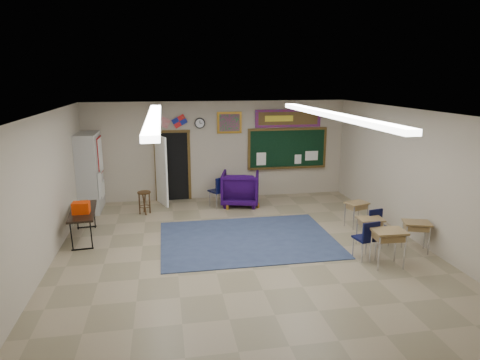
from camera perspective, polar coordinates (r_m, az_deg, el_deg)
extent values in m
plane|color=gray|center=(9.33, 0.75, -9.79)|extent=(9.00, 9.00, 0.00)
cube|color=#ADA28D|center=(13.19, -2.93, 3.96)|extent=(8.00, 0.04, 3.00)
cube|color=#ADA28D|center=(4.77, 11.39, -14.16)|extent=(8.00, 0.04, 3.00)
cube|color=#ADA28D|center=(9.01, -25.08, -1.87)|extent=(0.04, 9.00, 3.00)
cube|color=#ADA28D|center=(10.35, 23.07, 0.21)|extent=(0.04, 9.00, 3.00)
cube|color=beige|center=(8.59, 0.81, 8.91)|extent=(8.00, 9.00, 0.04)
cube|color=#344162|center=(10.09, 1.01, -7.88)|extent=(4.00, 3.00, 0.02)
cube|color=black|center=(13.17, -8.96, 1.80)|extent=(0.95, 0.04, 2.10)
cube|color=white|center=(12.74, -10.46, 1.25)|extent=(0.35, 0.86, 2.05)
cube|color=#533C17|center=(13.61, 6.34, 4.19)|extent=(2.55, 0.05, 1.30)
cube|color=black|center=(13.60, 6.35, 4.18)|extent=(2.40, 0.03, 1.15)
cube|color=#533C17|center=(13.67, 6.34, 1.67)|extent=(2.40, 0.12, 0.04)
cube|color=red|center=(13.49, 6.44, 8.18)|extent=(2.10, 0.04, 0.55)
cube|color=brown|center=(13.48, 6.46, 8.17)|extent=(1.90, 0.03, 0.40)
cube|color=#AA7721|center=(13.10, -1.42, 7.66)|extent=(0.75, 0.05, 0.65)
cube|color=#A51466|center=(13.08, -1.41, 7.65)|extent=(0.62, 0.03, 0.52)
cylinder|color=black|center=(12.99, -5.38, 7.55)|extent=(0.32, 0.05, 0.32)
cylinder|color=white|center=(12.98, -5.38, 7.55)|extent=(0.26, 0.02, 0.26)
cube|color=#A9A9A4|center=(12.70, -19.40, 0.99)|extent=(0.55, 1.25, 2.20)
imported|color=#1C0537|center=(12.62, 0.04, -1.13)|extent=(1.29, 1.31, 0.99)
cube|color=olive|center=(9.92, 17.02, -5.01)|extent=(0.57, 0.45, 0.04)
cube|color=brown|center=(9.95, 16.98, -5.51)|extent=(0.50, 0.38, 0.11)
cube|color=olive|center=(11.12, 15.33, -2.98)|extent=(0.63, 0.54, 0.04)
cube|color=brown|center=(11.14, 15.30, -3.42)|extent=(0.54, 0.46, 0.11)
cube|color=olive|center=(8.97, 19.26, -6.48)|extent=(0.66, 0.51, 0.04)
cube|color=brown|center=(9.01, 19.21, -7.11)|extent=(0.57, 0.43, 0.13)
cube|color=olive|center=(9.97, 22.53, -5.29)|extent=(0.66, 0.57, 0.04)
cube|color=brown|center=(10.00, 22.48, -5.80)|extent=(0.57, 0.49, 0.11)
cube|color=black|center=(10.60, -20.25, -3.91)|extent=(0.72, 1.71, 0.05)
cube|color=#F23E04|center=(10.34, -20.43, -3.48)|extent=(0.37, 0.28, 0.26)
cylinder|color=#462E15|center=(12.03, -12.68, -1.63)|extent=(0.36, 0.36, 0.04)
torus|color=#462E15|center=(12.14, -12.58, -3.46)|extent=(0.30, 0.30, 0.02)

